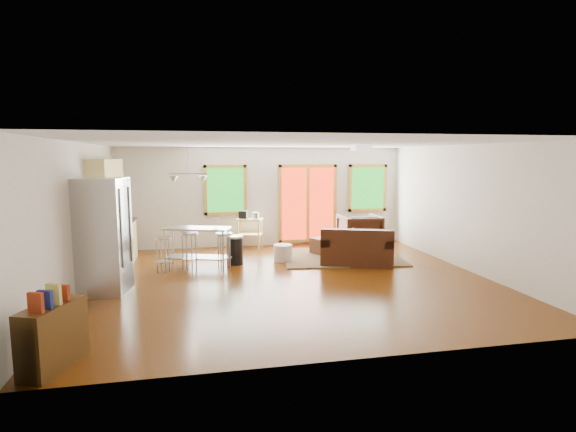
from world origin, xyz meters
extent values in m
cube|color=#3C1A04|center=(0.00, 0.00, -0.01)|extent=(7.50, 7.00, 0.02)
cube|color=silver|center=(0.00, 0.00, 2.61)|extent=(7.50, 7.00, 0.02)
cube|color=beige|center=(0.00, 3.51, 1.30)|extent=(7.50, 0.02, 2.60)
cube|color=beige|center=(-3.76, 0.00, 1.30)|extent=(0.02, 7.00, 2.60)
cube|color=beige|center=(3.76, 0.00, 1.30)|extent=(0.02, 7.00, 2.60)
cube|color=beige|center=(0.00, -3.51, 1.30)|extent=(7.50, 0.02, 2.60)
cube|color=#115013|center=(-1.00, 3.46, 1.50)|extent=(0.94, 0.02, 1.14)
cube|color=#A97A27|center=(-1.00, 3.46, 2.11)|extent=(1.10, 0.05, 0.08)
cube|color=#A97A27|center=(-1.00, 3.46, 0.89)|extent=(1.10, 0.05, 0.08)
cube|color=#A97A27|center=(-1.51, 3.46, 1.50)|extent=(0.08, 0.05, 1.30)
cube|color=#A97A27|center=(-0.49, 3.46, 1.50)|extent=(0.08, 0.05, 1.30)
cube|color=#A51E0B|center=(1.20, 3.46, 1.10)|extent=(1.44, 0.02, 1.94)
cube|color=#A97A27|center=(1.20, 3.46, 2.11)|extent=(1.60, 0.05, 0.08)
cube|color=#A97A27|center=(1.20, 3.46, 0.09)|extent=(1.60, 0.05, 0.08)
cube|color=#A97A27|center=(0.44, 3.46, 1.10)|extent=(0.08, 0.05, 2.10)
cube|color=#A97A27|center=(1.96, 3.46, 1.10)|extent=(0.08, 0.05, 2.10)
cube|color=#A97A27|center=(1.20, 3.46, 1.10)|extent=(0.08, 0.05, 1.94)
cube|color=#115013|center=(2.90, 3.46, 1.50)|extent=(0.94, 0.02, 1.14)
cube|color=#A97A27|center=(2.90, 3.46, 2.11)|extent=(1.10, 0.05, 0.08)
cube|color=#A97A27|center=(2.90, 3.46, 0.89)|extent=(1.10, 0.05, 0.08)
cube|color=#A97A27|center=(2.39, 3.46, 1.50)|extent=(0.08, 0.05, 1.30)
cube|color=#A97A27|center=(3.41, 3.46, 1.50)|extent=(0.08, 0.05, 1.30)
cube|color=#3D5432|center=(1.56, 1.67, 0.01)|extent=(2.96, 2.41, 0.03)
cube|color=black|center=(1.69, 1.00, 0.22)|extent=(1.74, 1.35, 0.43)
cube|color=black|center=(1.58, 0.68, 0.63)|extent=(1.52, 0.72, 0.39)
cube|color=black|center=(1.06, 1.22, 0.51)|extent=(0.49, 0.89, 0.16)
cube|color=black|center=(2.32, 0.77, 0.51)|extent=(0.49, 0.89, 0.16)
cube|color=black|center=(1.39, 1.16, 0.49)|extent=(0.79, 0.75, 0.12)
cube|color=black|center=(2.03, 0.93, 0.49)|extent=(0.79, 0.75, 0.12)
cube|color=#3C250C|center=(1.99, 1.79, 0.38)|extent=(1.14, 0.92, 0.04)
cube|color=#3C250C|center=(1.68, 1.43, 0.18)|extent=(0.08, 0.08, 0.36)
cube|color=#3C250C|center=(2.45, 1.74, 0.18)|extent=(0.08, 0.08, 0.36)
cube|color=#3C250C|center=(1.52, 1.84, 0.18)|extent=(0.08, 0.08, 0.36)
cube|color=#3C250C|center=(2.29, 2.14, 0.18)|extent=(0.08, 0.08, 0.36)
imported|color=black|center=(2.30, 2.47, 0.49)|extent=(0.98, 0.92, 0.99)
cube|color=black|center=(1.32, 2.09, 0.20)|extent=(0.79, 0.79, 0.40)
cylinder|color=beige|center=(0.15, 1.61, 0.19)|extent=(0.46, 0.46, 0.37)
imported|color=silver|center=(1.90, 1.78, 0.48)|extent=(0.17, 0.18, 0.16)
sphere|color=red|center=(1.93, 1.80, 0.62)|extent=(0.06, 0.06, 0.06)
sphere|color=red|center=(1.87, 1.77, 0.63)|extent=(0.06, 0.06, 0.06)
sphere|color=red|center=(1.90, 1.82, 0.65)|extent=(0.06, 0.06, 0.06)
cube|color=#D4BA6A|center=(-3.45, 1.70, 0.45)|extent=(0.60, 2.20, 0.90)
cube|color=black|center=(-3.45, 1.70, 0.92)|extent=(0.64, 2.24, 0.04)
cube|color=#D4BA6A|center=(-3.57, 1.70, 1.95)|extent=(0.36, 2.20, 0.70)
cylinder|color=#B7BABC|center=(-3.45, 1.20, 1.03)|extent=(0.12, 0.12, 0.18)
cube|color=black|center=(-3.45, 2.10, 1.04)|extent=(0.22, 0.18, 0.20)
cube|color=#B7BABC|center=(-3.35, -0.13, 1.00)|extent=(0.91, 0.89, 1.99)
cube|color=gray|center=(-2.97, -0.19, 1.00)|extent=(0.14, 0.73, 1.95)
cylinder|color=gray|center=(-2.98, -0.44, 1.16)|extent=(0.03, 0.03, 1.33)
cylinder|color=gray|center=(-2.91, 0.05, 1.16)|extent=(0.03, 0.03, 1.33)
cube|color=#B7BABC|center=(-1.75, 1.36, 0.85)|extent=(1.47, 0.95, 0.04)
cube|color=gray|center=(-1.75, 1.36, 0.23)|extent=(1.36, 0.85, 0.03)
cylinder|color=gray|center=(-2.41, 1.36, 0.41)|extent=(0.05, 0.05, 0.83)
cylinder|color=gray|center=(-1.23, 0.97, 0.41)|extent=(0.05, 0.05, 0.83)
cylinder|color=gray|center=(-2.28, 1.76, 0.41)|extent=(0.05, 0.05, 0.83)
cylinder|color=gray|center=(-1.10, 1.36, 0.41)|extent=(0.05, 0.05, 0.83)
imported|color=silver|center=(-1.34, 1.56, 1.01)|extent=(0.13, 0.12, 0.11)
cylinder|color=#B7BABC|center=(-2.44, 1.10, 0.70)|extent=(0.44, 0.44, 0.04)
cylinder|color=gray|center=(-2.32, 1.15, 0.34)|extent=(0.03, 0.03, 0.68)
cylinder|color=gray|center=(-2.49, 1.22, 0.34)|extent=(0.03, 0.03, 0.68)
cylinder|color=gray|center=(-2.56, 1.05, 0.34)|extent=(0.03, 0.03, 0.68)
cylinder|color=gray|center=(-2.39, 0.98, 0.34)|extent=(0.03, 0.03, 0.68)
cylinder|color=gray|center=(-2.44, 1.10, 0.22)|extent=(0.40, 0.40, 0.02)
cylinder|color=#B7BABC|center=(-1.92, 1.18, 0.78)|extent=(0.50, 0.50, 0.04)
cylinder|color=gray|center=(-1.87, 1.32, 0.38)|extent=(0.04, 0.04, 0.76)
cylinder|color=gray|center=(-2.05, 1.23, 0.38)|extent=(0.04, 0.04, 0.76)
cylinder|color=gray|center=(-1.97, 1.04, 0.38)|extent=(0.04, 0.04, 0.76)
cylinder|color=gray|center=(-1.78, 1.13, 0.38)|extent=(0.04, 0.04, 0.76)
cylinder|color=gray|center=(-1.92, 1.18, 0.24)|extent=(0.46, 0.46, 0.02)
cylinder|color=#B7BABC|center=(-1.20, 1.19, 0.74)|extent=(0.43, 0.43, 0.04)
cylinder|color=gray|center=(-1.13, 1.30, 0.36)|extent=(0.03, 0.03, 0.72)
cylinder|color=gray|center=(-1.31, 1.26, 0.36)|extent=(0.03, 0.03, 0.72)
cylinder|color=gray|center=(-1.27, 1.07, 0.36)|extent=(0.03, 0.03, 0.72)
cylinder|color=gray|center=(-1.08, 1.11, 0.36)|extent=(0.03, 0.03, 0.72)
cylinder|color=gray|center=(-1.20, 1.19, 0.23)|extent=(0.39, 0.39, 0.02)
cylinder|color=black|center=(-0.93, 1.51, 0.29)|extent=(0.37, 0.37, 0.59)
cylinder|color=#B7BABC|center=(-0.93, 1.51, 0.61)|extent=(0.39, 0.39, 0.05)
cube|color=#D4BA6A|center=(-0.41, 3.21, 0.75)|extent=(0.74, 0.61, 0.04)
cube|color=#D4BA6A|center=(-0.41, 3.21, 0.36)|extent=(0.70, 0.57, 0.03)
cube|color=#D4BA6A|center=(-0.72, 3.16, 0.38)|extent=(0.05, 0.05, 0.76)
cube|color=#D4BA6A|center=(-0.22, 2.96, 0.38)|extent=(0.05, 0.05, 0.76)
cube|color=#D4BA6A|center=(-0.60, 3.46, 0.38)|extent=(0.05, 0.05, 0.76)
cube|color=#D4BA6A|center=(-0.10, 3.26, 0.38)|extent=(0.05, 0.05, 0.76)
cube|color=black|center=(-0.56, 3.27, 0.87)|extent=(0.25, 0.24, 0.20)
cylinder|color=#B7BABC|center=(-0.26, 3.15, 0.85)|extent=(0.19, 0.19, 0.16)
cube|color=#3C250C|center=(-3.35, -3.02, 0.37)|extent=(0.60, 0.89, 0.73)
cube|color=maroon|center=(-3.41, -3.29, 0.84)|extent=(0.17, 0.10, 0.22)
cube|color=navy|center=(-3.36, -3.16, 0.83)|extent=(0.17, 0.10, 0.20)
cube|color=tan|center=(-3.31, -3.04, 0.85)|extent=(0.17, 0.10, 0.24)
cube|color=maroon|center=(-3.26, -2.91, 0.83)|extent=(0.17, 0.10, 0.18)
cube|color=white|center=(1.60, 0.60, 2.53)|extent=(0.35, 0.35, 0.12)
cylinder|color=gray|center=(-1.90, 1.50, 2.30)|extent=(0.02, 0.02, 0.60)
cube|color=gray|center=(-1.90, 1.50, 2.00)|extent=(0.80, 0.04, 0.03)
cone|color=#B7BABC|center=(-2.20, 1.50, 1.88)|extent=(0.18, 0.18, 0.14)
cone|color=#B7BABC|center=(-1.60, 1.50, 1.88)|extent=(0.18, 0.18, 0.14)
camera|label=1|loc=(-1.76, -8.21, 2.34)|focal=28.00mm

